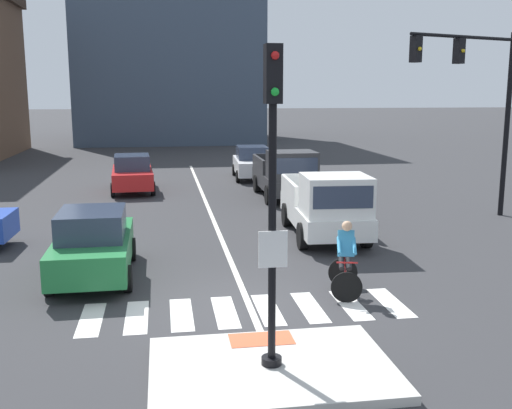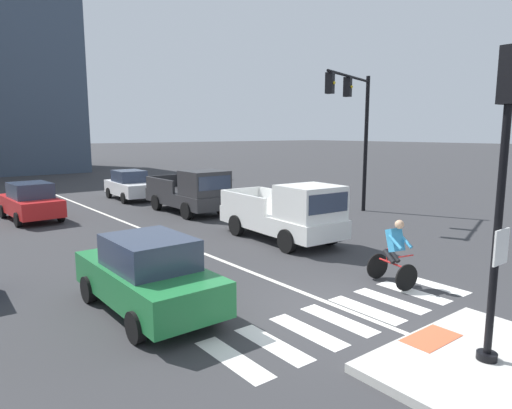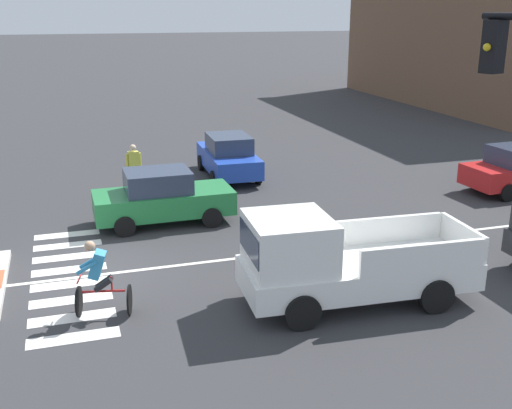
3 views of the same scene
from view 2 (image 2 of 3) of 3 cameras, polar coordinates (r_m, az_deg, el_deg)
The scene contains 20 objects.
ground_plane at distance 10.22m, azimuth 10.16°, elevation -12.73°, with size 300.00×300.00×0.00m, color #333335.
traffic_island at distance 8.61m, azimuth 26.90°, elevation -17.39°, with size 3.79×2.65×0.15m, color beige.
tactile_pad_front at distance 8.97m, azimuth 21.12°, elevation -15.35°, with size 1.10×0.60×0.01m, color #DB5B38.
signal_pole at distance 7.80m, azimuth 28.53°, elevation 2.87°, with size 0.44×0.38×4.87m.
crosswalk_stripe_a at distance 8.07m, azimuth -2.91°, elevation -18.78°, with size 0.44×1.80×0.01m, color silver.
crosswalk_stripe_b at distance 8.54m, azimuth 2.10°, elevation -17.10°, with size 0.44×1.80×0.01m, color silver.
crosswalk_stripe_c at distance 9.08m, azimuth 6.48°, elevation -15.51°, with size 0.44×1.80×0.01m, color silver.
crosswalk_stripe_d at distance 9.66m, azimuth 10.30°, elevation -14.04°, with size 0.44×1.80×0.01m, color silver.
crosswalk_stripe_e at distance 10.28m, azimuth 13.62°, elevation -12.69°, with size 0.44×1.80×0.01m, color silver.
crosswalk_stripe_f at distance 10.94m, azimuth 16.52°, elevation -11.46°, with size 0.44×1.80×0.01m, color silver.
crosswalk_stripe_g at distance 11.63m, azimuth 19.07°, elevation -10.35°, with size 0.44×1.80×0.01m, color silver.
crosswalk_stripe_h at distance 12.34m, azimuth 21.32°, elevation -9.35°, with size 0.44×1.80×0.01m, color silver.
lane_centre_line at distance 18.20m, azimuth -13.75°, elevation -3.14°, with size 0.14×28.00×0.01m, color silver.
traffic_light_mast at distance 20.96m, azimuth 12.39°, elevation 10.59°, with size 4.45×1.76×6.34m.
car_green_westbound_near at distance 9.94m, azimuth -13.43°, elevation -8.52°, with size 1.87×4.11×1.64m.
car_white_eastbound_distant at distance 26.62m, azimuth -15.52°, elevation 2.35°, with size 2.00×4.18×1.64m.
car_red_westbound_distant at distance 21.85m, azimuth -26.46°, elevation 0.33°, with size 2.01×4.19×1.64m.
pickup_truck_white_eastbound_mid at distance 15.67m, azimuth 4.04°, elevation -1.22°, with size 2.27×5.20×2.08m.
pickup_truck_charcoal_eastbound_far at distance 21.35m, azimuth -8.03°, elevation 1.46°, with size 2.07×5.11×2.08m.
cyclist at distance 11.75m, azimuth 16.94°, elevation -5.63°, with size 0.89×1.21×1.68m.
Camera 2 is at (-7.13, -6.28, 3.77)m, focal length 31.89 mm.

